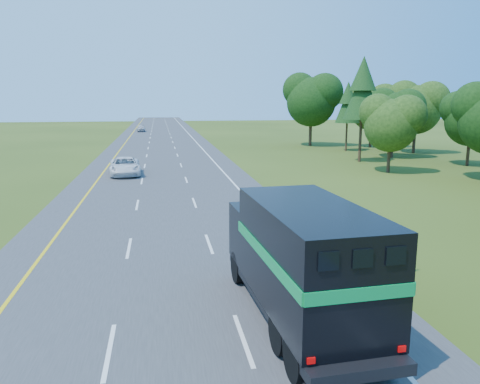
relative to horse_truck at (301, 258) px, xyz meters
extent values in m
cube|color=#38383A|center=(-3.71, 38.18, -2.03)|extent=(15.00, 260.00, 0.04)
cube|color=yellow|center=(-9.21, 38.18, -2.00)|extent=(0.15, 260.00, 0.01)
cube|color=white|center=(1.79, 38.18, -2.00)|extent=(0.15, 260.00, 0.01)
cylinder|color=black|center=(-1.29, 3.37, -1.43)|extent=(0.43, 1.18, 1.16)
cylinder|color=black|center=(0.92, 3.48, -1.43)|extent=(0.43, 1.18, 1.16)
cylinder|color=black|center=(-1.02, -1.69, -1.43)|extent=(0.43, 1.18, 1.16)
cylinder|color=black|center=(1.19, -1.57, -1.43)|extent=(0.43, 1.18, 1.16)
cylinder|color=black|center=(-0.95, -2.95, -1.43)|extent=(0.43, 1.18, 1.16)
cylinder|color=black|center=(1.26, -2.83, -1.43)|extent=(0.43, 1.18, 1.16)
cube|color=black|center=(0.00, 0.06, -1.30)|extent=(2.98, 8.56, 0.30)
cube|color=black|center=(-0.18, 3.32, -0.15)|extent=(2.68, 2.03, 2.00)
cube|color=black|center=(-0.23, 4.29, 0.38)|extent=(2.32, 0.19, 0.63)
cube|color=black|center=(0.04, -0.68, 0.30)|extent=(2.96, 6.25, 2.90)
cube|color=#07883B|center=(0.20, -3.75, 0.44)|extent=(2.63, 0.18, 0.32)
cube|color=#07883B|center=(-1.30, -0.75, 0.44)|extent=(0.37, 6.11, 0.32)
cube|color=#07883B|center=(1.37, -0.61, 0.44)|extent=(0.37, 6.11, 0.32)
cube|color=black|center=(-0.59, -3.80, 1.27)|extent=(0.48, 0.07, 0.42)
cube|color=black|center=(0.20, -3.75, 1.27)|extent=(0.48, 0.07, 0.42)
cube|color=black|center=(0.99, -3.71, 1.27)|extent=(0.48, 0.07, 0.42)
cube|color=black|center=(0.19, -3.63, -1.69)|extent=(2.43, 0.26, 0.11)
cube|color=#B20505|center=(-0.90, -3.81, -1.00)|extent=(0.19, 0.05, 0.15)
cube|color=#B20505|center=(1.31, -3.70, -1.00)|extent=(0.19, 0.05, 0.15)
imported|color=silver|center=(-7.10, 29.81, -1.23)|extent=(3.03, 5.81, 1.56)
imported|color=#B0B0B7|center=(-7.64, 88.20, -1.31)|extent=(1.74, 4.13, 1.39)
cube|color=#DB550B|center=(5.49, 3.21, -1.48)|extent=(0.08, 0.04, 1.13)
cube|color=white|center=(5.49, 3.21, -1.17)|extent=(0.09, 0.05, 0.12)
camera|label=1|loc=(-4.03, -12.72, 4.62)|focal=35.00mm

